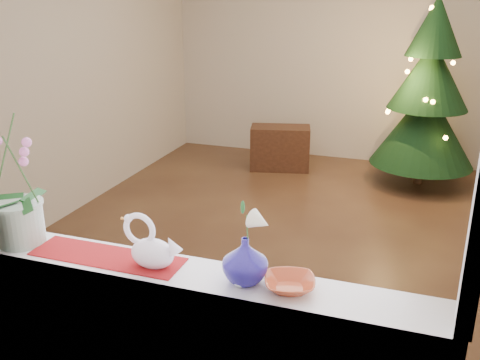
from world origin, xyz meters
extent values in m
plane|color=#392217|center=(0.00, 0.00, 0.00)|extent=(5.00, 5.00, 0.00)
cube|color=beige|center=(0.00, 2.50, 1.35)|extent=(4.50, 0.10, 2.70)
cube|color=beige|center=(0.00, -2.50, 1.35)|extent=(4.50, 0.10, 2.70)
cube|color=beige|center=(-2.25, 0.00, 1.35)|extent=(0.10, 5.00, 2.70)
cube|color=white|center=(0.00, -2.37, 0.90)|extent=(2.20, 0.26, 0.04)
cube|color=maroon|center=(-0.38, -2.37, 0.92)|extent=(0.70, 0.20, 0.01)
imported|color=#140D5F|center=(0.26, -2.37, 1.03)|extent=(0.24, 0.24, 0.22)
sphere|color=white|center=(0.26, -2.41, 0.95)|extent=(0.07, 0.07, 0.06)
imported|color=#AF4222|center=(0.45, -2.37, 0.94)|extent=(0.21, 0.21, 0.04)
cube|color=black|center=(-0.69, 1.80, 0.26)|extent=(0.76, 0.50, 0.52)
camera|label=1|loc=(0.87, -4.17, 2.03)|focal=40.00mm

